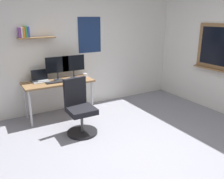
% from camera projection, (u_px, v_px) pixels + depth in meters
% --- Properties ---
extents(ground_plane, '(5.20, 5.20, 0.00)m').
position_uv_depth(ground_plane, '(145.00, 158.00, 3.40)').
color(ground_plane, gray).
rests_on(ground_plane, ground).
extents(wall_back, '(5.00, 0.30, 2.60)m').
position_uv_depth(wall_back, '(76.00, 47.00, 5.03)').
color(wall_back, silver).
rests_on(wall_back, ground).
extents(desk, '(1.34, 0.58, 0.72)m').
position_uv_depth(desk, '(58.00, 85.00, 4.66)').
color(desk, olive).
rests_on(desk, ground).
extents(office_chair, '(0.52, 0.52, 0.95)m').
position_uv_depth(office_chair, '(80.00, 110.00, 4.04)').
color(office_chair, black).
rests_on(office_chair, ground).
extents(laptop, '(0.31, 0.21, 0.23)m').
position_uv_depth(laptop, '(40.00, 79.00, 4.59)').
color(laptop, '#ADAFB5').
rests_on(laptop, desk).
extents(monitor_primary, '(0.46, 0.17, 0.46)m').
position_uv_depth(monitor_primary, '(57.00, 67.00, 4.65)').
color(monitor_primary, '#38383D').
rests_on(monitor_primary, desk).
extents(monitor_secondary, '(0.46, 0.17, 0.46)m').
position_uv_depth(monitor_secondary, '(74.00, 65.00, 4.81)').
color(monitor_secondary, '#38383D').
rests_on(monitor_secondary, desk).
extents(keyboard, '(0.37, 0.13, 0.02)m').
position_uv_depth(keyboard, '(56.00, 82.00, 4.54)').
color(keyboard, black).
rests_on(keyboard, desk).
extents(computer_mouse, '(0.10, 0.06, 0.03)m').
position_uv_depth(computer_mouse, '(70.00, 80.00, 4.67)').
color(computer_mouse, '#262628').
rests_on(computer_mouse, desk).
extents(coffee_mug, '(0.08, 0.08, 0.09)m').
position_uv_depth(coffee_mug, '(85.00, 76.00, 4.88)').
color(coffee_mug, silver).
rests_on(coffee_mug, desk).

